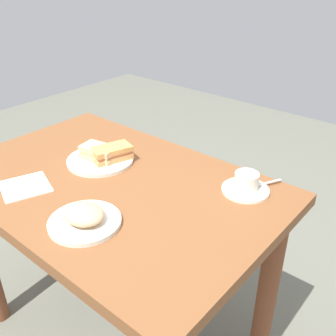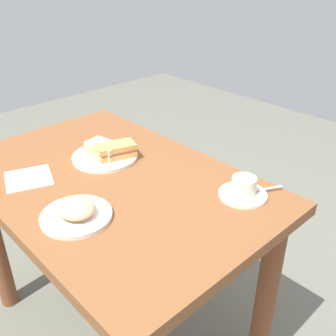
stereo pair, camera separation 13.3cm
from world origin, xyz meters
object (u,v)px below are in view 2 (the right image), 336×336
at_px(spoon, 264,189).
at_px(coffee_saucer, 243,195).
at_px(coffee_cup, 244,185).
at_px(side_plate, 76,216).
at_px(sandwich_front, 104,149).
at_px(sandwich_plate, 105,157).
at_px(dining_table, 113,212).
at_px(napkin, 29,178).
at_px(sandwich_back, 116,150).

bearing_deg(spoon, coffee_saucer, -116.73).
distance_m(coffee_cup, side_plate, 0.52).
height_order(spoon, side_plate, spoon).
bearing_deg(sandwich_front, spoon, 23.04).
bearing_deg(coffee_saucer, spoon, 63.27).
height_order(sandwich_plate, coffee_cup, coffee_cup).
bearing_deg(dining_table, spoon, 36.18).
bearing_deg(dining_table, coffee_saucer, 31.89).
distance_m(sandwich_front, side_plate, 0.38).
xyz_separation_m(dining_table, spoon, (0.42, 0.31, 0.16)).
xyz_separation_m(sandwich_plate, coffee_cup, (0.52, 0.17, 0.03)).
bearing_deg(napkin, coffee_saucer, 38.08).
height_order(dining_table, side_plate, side_plate).
distance_m(sandwich_plate, coffee_cup, 0.54).
xyz_separation_m(coffee_cup, side_plate, (-0.26, -0.45, -0.03)).
distance_m(coffee_cup, napkin, 0.73).
bearing_deg(spoon, napkin, -139.64).
bearing_deg(sandwich_plate, coffee_cup, 18.07).
xyz_separation_m(side_plate, napkin, (-0.31, 0.00, -0.01)).
bearing_deg(coffee_saucer, sandwich_front, -162.00).
distance_m(spoon, napkin, 0.79).
distance_m(dining_table, side_plate, 0.29).
distance_m(sandwich_front, coffee_saucer, 0.55).
relative_size(sandwich_front, coffee_saucer, 0.93).
height_order(sandwich_front, side_plate, sandwich_front).
bearing_deg(sandwich_plate, spoon, 23.00).
relative_size(coffee_saucer, spoon, 1.66).
bearing_deg(coffee_saucer, napkin, -141.92).
bearing_deg(sandwich_plate, napkin, -100.94).
bearing_deg(sandwich_back, coffee_cup, 16.65).
xyz_separation_m(sandwich_front, coffee_cup, (0.52, 0.17, 0.00)).
xyz_separation_m(sandwich_plate, sandwich_back, (0.04, 0.03, 0.03)).
bearing_deg(dining_table, side_plate, -59.57).
relative_size(sandwich_back, napkin, 1.05).
bearing_deg(sandwich_front, side_plate, -47.45).
height_order(dining_table, napkin, napkin).
relative_size(sandwich_front, side_plate, 0.69).
distance_m(sandwich_front, spoon, 0.60).
height_order(dining_table, sandwich_front, sandwich_front).
bearing_deg(sandwich_front, coffee_cup, 18.14).
bearing_deg(coffee_cup, spoon, 61.97).
xyz_separation_m(sandwich_back, side_plate, (0.22, -0.31, -0.03)).
distance_m(sandwich_back, coffee_cup, 0.50).
bearing_deg(sandwich_plate, sandwich_front, -141.31).
xyz_separation_m(sandwich_plate, napkin, (-0.05, -0.28, -0.01)).
relative_size(sandwich_back, coffee_saucer, 1.02).
xyz_separation_m(dining_table, coffee_cup, (0.38, 0.24, 0.18)).
relative_size(sandwich_plate, spoon, 2.63).
height_order(coffee_cup, side_plate, coffee_cup).
height_order(sandwich_plate, napkin, sandwich_plate).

